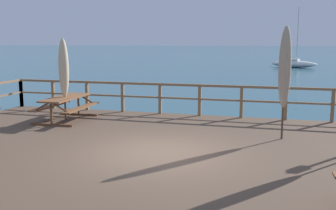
# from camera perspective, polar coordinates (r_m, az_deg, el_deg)

# --- Properties ---
(ground_plane) EXTENTS (600.00, 600.00, 0.00)m
(ground_plane) POSITION_cam_1_polar(r_m,az_deg,el_deg) (9.55, -1.23, -11.73)
(ground_plane) COLOR #2D5B6B
(wooden_deck) EXTENTS (14.59, 9.92, 0.85)m
(wooden_deck) POSITION_cam_1_polar(r_m,az_deg,el_deg) (9.41, -1.24, -9.31)
(wooden_deck) COLOR brown
(wooden_deck) RESTS_ON ground
(railing_waterside_far) EXTENTS (14.39, 0.10, 1.09)m
(railing_waterside_far) POSITION_cam_1_polar(r_m,az_deg,el_deg) (13.72, 4.58, 1.49)
(railing_waterside_far) COLOR brown
(railing_waterside_far) RESTS_ON wooden_deck
(picnic_table_mid_left) EXTENTS (1.46, 2.21, 0.78)m
(picnic_table_mid_left) POSITION_cam_1_polar(r_m,az_deg,el_deg) (13.34, -14.50, 0.28)
(picnic_table_mid_left) COLOR brown
(picnic_table_mid_left) RESTS_ON wooden_deck
(patio_umbrella_short_front) EXTENTS (0.32, 0.32, 2.65)m
(patio_umbrella_short_front) POSITION_cam_1_polar(r_m,az_deg,el_deg) (13.24, -14.76, 5.10)
(patio_umbrella_short_front) COLOR #4C3828
(patio_umbrella_short_front) RESTS_ON wooden_deck
(patio_umbrella_tall_back_right) EXTENTS (0.32, 0.32, 2.95)m
(patio_umbrella_tall_back_right) POSITION_cam_1_polar(r_m,az_deg,el_deg) (10.67, 16.43, 5.12)
(patio_umbrella_tall_back_right) COLOR #4C3828
(patio_umbrella_tall_back_right) RESTS_ON wooden_deck
(sailboat_distant) EXTENTS (6.21, 3.68, 7.72)m
(sailboat_distant) POSITION_cam_1_polar(r_m,az_deg,el_deg) (54.79, 17.61, 5.70)
(sailboat_distant) COLOR white
(sailboat_distant) RESTS_ON ground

